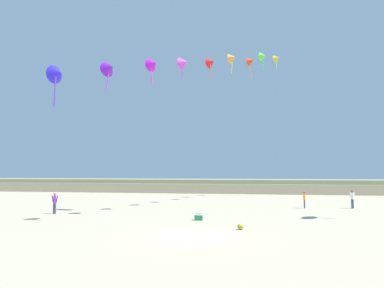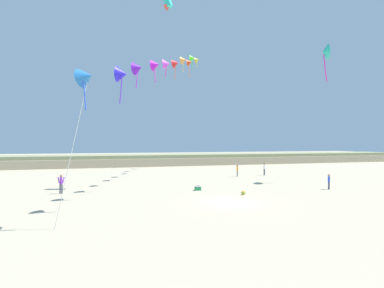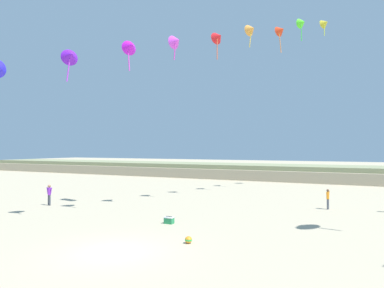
{
  "view_description": "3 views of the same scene",
  "coord_description": "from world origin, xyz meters",
  "px_view_note": "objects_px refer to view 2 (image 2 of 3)",
  "views": [
    {
      "loc": [
        3.26,
        -18.39,
        3.48
      ],
      "look_at": [
        -2.26,
        12.87,
        6.07
      ],
      "focal_mm": 32.0,
      "sensor_mm": 36.0,
      "label": 1
    },
    {
      "loc": [
        -9.29,
        -21.24,
        4.57
      ],
      "look_at": [
        -0.27,
        9.35,
        4.47
      ],
      "focal_mm": 28.0,
      "sensor_mm": 36.0,
      "label": 2
    },
    {
      "loc": [
        10.08,
        -12.7,
        4.78
      ],
      "look_at": [
        -1.25,
        10.99,
        5.1
      ],
      "focal_mm": 32.0,
      "sensor_mm": 36.0,
      "label": 3
    }
  ],
  "objects_px": {
    "person_near_left": "(61,183)",
    "beach_cooler": "(198,188)",
    "large_kite_low_lead": "(325,52)",
    "beach_ball": "(243,193)",
    "person_near_right": "(237,170)",
    "person_mid_center": "(264,168)",
    "person_far_left": "(329,181)"
  },
  "relations": [
    {
      "from": "person_mid_center",
      "to": "person_near_right",
      "type": "bearing_deg",
      "value": -172.54
    },
    {
      "from": "person_far_left",
      "to": "person_mid_center",
      "type": "bearing_deg",
      "value": 87.36
    },
    {
      "from": "person_mid_center",
      "to": "beach_ball",
      "type": "height_order",
      "value": "person_mid_center"
    },
    {
      "from": "person_near_right",
      "to": "beach_cooler",
      "type": "distance_m",
      "value": 13.1
    },
    {
      "from": "beach_ball",
      "to": "person_far_left",
      "type": "bearing_deg",
      "value": 2.58
    },
    {
      "from": "person_mid_center",
      "to": "person_far_left",
      "type": "height_order",
      "value": "person_mid_center"
    },
    {
      "from": "person_near_left",
      "to": "person_far_left",
      "type": "bearing_deg",
      "value": -10.79
    },
    {
      "from": "person_near_right",
      "to": "person_mid_center",
      "type": "relative_size",
      "value": 0.91
    },
    {
      "from": "person_mid_center",
      "to": "person_far_left",
      "type": "relative_size",
      "value": 1.16
    },
    {
      "from": "person_far_left",
      "to": "beach_ball",
      "type": "relative_size",
      "value": 4.17
    },
    {
      "from": "person_near_left",
      "to": "beach_cooler",
      "type": "relative_size",
      "value": 3.0
    },
    {
      "from": "person_near_right",
      "to": "large_kite_low_lead",
      "type": "relative_size",
      "value": 0.36
    },
    {
      "from": "beach_ball",
      "to": "beach_cooler",
      "type": "bearing_deg",
      "value": 131.33
    },
    {
      "from": "large_kite_low_lead",
      "to": "beach_ball",
      "type": "bearing_deg",
      "value": -157.83
    },
    {
      "from": "person_mid_center",
      "to": "beach_ball",
      "type": "relative_size",
      "value": 4.83
    },
    {
      "from": "person_far_left",
      "to": "beach_cooler",
      "type": "relative_size",
      "value": 2.62
    },
    {
      "from": "person_mid_center",
      "to": "beach_cooler",
      "type": "relative_size",
      "value": 3.03
    },
    {
      "from": "person_mid_center",
      "to": "beach_ball",
      "type": "distance_m",
      "value": 17.16
    },
    {
      "from": "person_near_right",
      "to": "person_far_left",
      "type": "height_order",
      "value": "person_near_right"
    },
    {
      "from": "beach_cooler",
      "to": "beach_ball",
      "type": "relative_size",
      "value": 1.59
    },
    {
      "from": "large_kite_low_lead",
      "to": "beach_ball",
      "type": "xyz_separation_m",
      "value": [
        -13.24,
        -5.39,
        -15.09
      ]
    },
    {
      "from": "person_near_right",
      "to": "beach_ball",
      "type": "relative_size",
      "value": 4.38
    },
    {
      "from": "beach_cooler",
      "to": "person_mid_center",
      "type": "bearing_deg",
      "value": 38.07
    },
    {
      "from": "person_near_left",
      "to": "beach_ball",
      "type": "distance_m",
      "value": 16.37
    },
    {
      "from": "person_near_left",
      "to": "person_mid_center",
      "type": "bearing_deg",
      "value": 18.72
    },
    {
      "from": "person_near_right",
      "to": "large_kite_low_lead",
      "type": "height_order",
      "value": "large_kite_low_lead"
    },
    {
      "from": "person_far_left",
      "to": "large_kite_low_lead",
      "type": "bearing_deg",
      "value": 52.84
    },
    {
      "from": "beach_cooler",
      "to": "beach_ball",
      "type": "distance_m",
      "value": 4.69
    },
    {
      "from": "person_far_left",
      "to": "beach_cooler",
      "type": "xyz_separation_m",
      "value": [
        -12.57,
        3.1,
        -0.66
      ]
    },
    {
      "from": "person_mid_center",
      "to": "beach_cooler",
      "type": "distance_m",
      "value": 16.78
    },
    {
      "from": "person_far_left",
      "to": "beach_cooler",
      "type": "height_order",
      "value": "person_far_left"
    },
    {
      "from": "person_near_right",
      "to": "large_kite_low_lead",
      "type": "bearing_deg",
      "value": -45.99
    }
  ]
}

